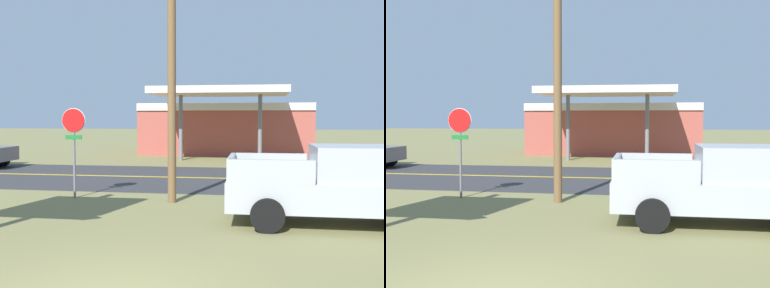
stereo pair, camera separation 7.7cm
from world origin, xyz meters
TOP-DOWN VIEW (x-y plane):
  - road_asphalt at (0.00, 13.00)m, footprint 140.00×8.00m
  - road_centre_line at (0.00, 13.00)m, footprint 126.00×0.20m
  - stop_sign at (-3.88, 7.80)m, footprint 0.80×0.08m
  - utility_pole at (-0.56, 7.52)m, footprint 1.65×0.26m
  - gas_station at (-0.20, 26.35)m, footprint 12.00×11.50m
  - pickup_silver_parked_on_lawn at (3.98, 5.31)m, footprint 5.20×2.25m

SIDE VIEW (x-z plane):
  - road_asphalt at x=0.00m, z-range 0.00..0.02m
  - road_centre_line at x=0.00m, z-range 0.02..0.03m
  - pickup_silver_parked_on_lawn at x=3.98m, z-range -0.02..1.94m
  - gas_station at x=-0.20m, z-range -0.26..4.14m
  - stop_sign at x=-3.88m, z-range 0.55..3.50m
  - utility_pole at x=-0.56m, z-range 0.26..8.78m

